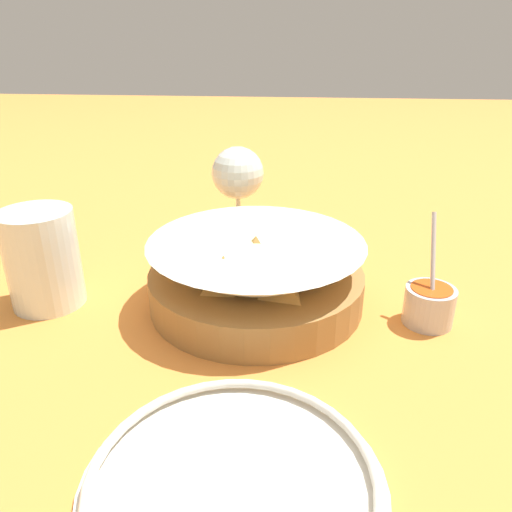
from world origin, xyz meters
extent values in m
plane|color=orange|center=(0.00, 0.00, 0.00)|extent=(4.00, 4.00, 0.00)
cylinder|color=olive|center=(0.00, 0.02, 0.02)|extent=(0.26, 0.26, 0.04)
cone|color=#EDE5C6|center=(0.00, 0.02, 0.04)|extent=(0.26, 0.26, 0.08)
cylinder|color=#3D842D|center=(0.00, 0.02, 0.02)|extent=(0.19, 0.19, 0.01)
pyramid|color=gold|center=(0.05, 0.03, 0.05)|extent=(0.08, 0.08, 0.05)
pyramid|color=gold|center=(0.02, 0.08, 0.06)|extent=(0.09, 0.08, 0.05)
pyramid|color=gold|center=(-0.05, 0.06, 0.06)|extent=(0.07, 0.07, 0.06)
pyramid|color=gold|center=(-0.05, 0.00, 0.05)|extent=(0.09, 0.09, 0.05)
pyramid|color=gold|center=(0.00, 0.02, 0.06)|extent=(0.09, 0.09, 0.06)
cylinder|color=#B7B7BC|center=(-0.03, -0.17, 0.02)|extent=(0.06, 0.06, 0.04)
cylinder|color=#CC4C14|center=(-0.03, -0.17, 0.03)|extent=(0.05, 0.05, 0.03)
cylinder|color=#B7B7BC|center=(-0.02, -0.17, 0.07)|extent=(0.06, 0.01, 0.11)
cylinder|color=silver|center=(0.20, 0.07, 0.00)|extent=(0.06, 0.06, 0.00)
cylinder|color=silver|center=(0.20, 0.07, 0.04)|extent=(0.01, 0.01, 0.07)
sphere|color=silver|center=(0.20, 0.07, 0.11)|extent=(0.08, 0.08, 0.08)
sphere|color=#E5B77F|center=(0.20, 0.07, 0.10)|extent=(0.05, 0.05, 0.05)
cylinder|color=silver|center=(-0.02, 0.28, 0.06)|extent=(0.09, 0.09, 0.12)
cylinder|color=orange|center=(-0.02, 0.28, 0.04)|extent=(0.07, 0.07, 0.09)
torus|color=silver|center=(0.02, 0.28, 0.06)|extent=(0.08, 0.01, 0.08)
cylinder|color=silver|center=(-0.27, 0.02, 0.00)|extent=(0.23, 0.23, 0.01)
torus|color=silver|center=(-0.27, 0.02, 0.01)|extent=(0.22, 0.22, 0.01)
camera|label=1|loc=(-0.53, -0.02, 0.31)|focal=35.00mm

